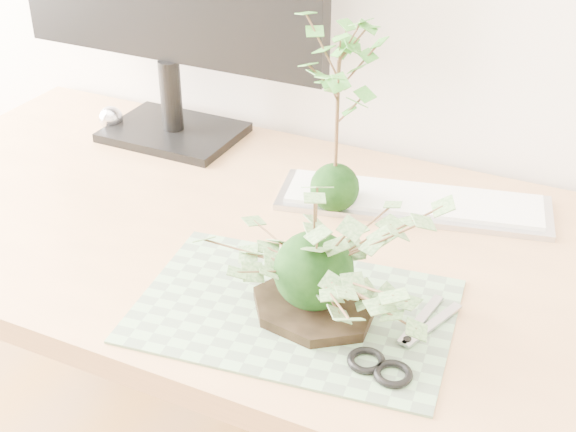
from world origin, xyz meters
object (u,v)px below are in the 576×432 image
Objects in this scene: desk at (321,294)px; keyboard at (413,202)px; maple_kokedama at (339,74)px; ivy_kokedama at (314,238)px.

keyboard is at bearing 64.74° from desk.
maple_kokedama is (-0.03, 0.12, 0.32)m from desk.
keyboard is at bearing 30.28° from maple_kokedama.
maple_kokedama is 0.26m from keyboard.
ivy_kokedama is 0.83× the size of keyboard.
desk is 3.43× the size of keyboard.
keyboard is (0.09, 0.18, 0.10)m from desk.
maple_kokedama reaches higher than desk.
ivy_kokedama is (0.06, -0.16, 0.21)m from desk.
keyboard is at bearing 85.08° from ivy_kokedama.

